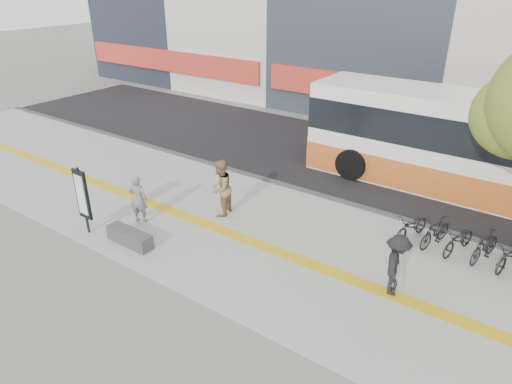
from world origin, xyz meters
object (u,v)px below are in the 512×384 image
Objects in this scene: bench at (130,237)px; seated_woman at (138,199)px; pedestrian_tan at (220,188)px; bus at (493,153)px; signboard at (82,195)px; pedestrian_dark at (396,265)px.

seated_woman reaches higher than bench.
seated_woman is at bearing -56.98° from pedestrian_tan.
bus is 12.30m from seated_woman.
bench is 12.64m from bus.
pedestrian_tan is at bearing 51.45° from signboard.
pedestrian_tan is 6.26m from pedestrian_dark.
pedestrian_tan is (-6.93, -6.67, -0.68)m from bus.
bus is at bearing 50.54° from bench.
seated_woman is at bearing 81.64° from pedestrian_dark.
bench is 0.12× the size of bus.
pedestrian_dark is at bearing 16.42° from signboard.
bench is 3.29m from pedestrian_tan.
bus is at bearing -159.99° from seated_woman.
pedestrian_tan reaches higher than pedestrian_dark.
bench is 0.83× the size of pedestrian_tan.
seated_woman is at bearing 60.84° from signboard.
signboard is 4.28m from pedestrian_tan.
bench is at bearing 101.05° from seated_woman.
signboard reaches higher than seated_woman.
signboard is 1.13× the size of pedestrian_tan.
bus is 7.94× the size of pedestrian_dark.
signboard is at bearing 89.73° from pedestrian_dark.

